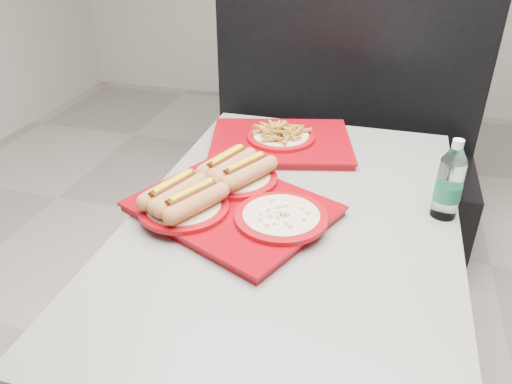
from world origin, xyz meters
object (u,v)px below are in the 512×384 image
(booth_bench, at_px, (336,159))
(tray_far, at_px, (281,139))
(diner_table, at_px, (292,262))
(tray_near, at_px, (228,198))
(water_bottle, at_px, (449,184))

(booth_bench, height_order, tray_far, booth_bench)
(diner_table, height_order, booth_bench, booth_bench)
(diner_table, xyz_separation_m, tray_near, (-0.19, -0.02, 0.21))
(tray_near, distance_m, tray_far, 0.47)
(diner_table, distance_m, tray_far, 0.50)
(tray_near, distance_m, water_bottle, 0.61)
(water_bottle, bearing_deg, tray_near, -167.10)
(diner_table, xyz_separation_m, water_bottle, (0.40, 0.11, 0.27))
(tray_near, xyz_separation_m, tray_far, (0.05, 0.46, -0.01))
(diner_table, distance_m, tray_near, 0.28)
(water_bottle, bearing_deg, tray_far, 149.07)
(tray_far, xyz_separation_m, water_bottle, (0.55, -0.33, 0.07))
(tray_far, bearing_deg, tray_near, -96.01)
(diner_table, xyz_separation_m, booth_bench, (0.00, 1.09, -0.18))
(diner_table, bearing_deg, booth_bench, 90.00)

